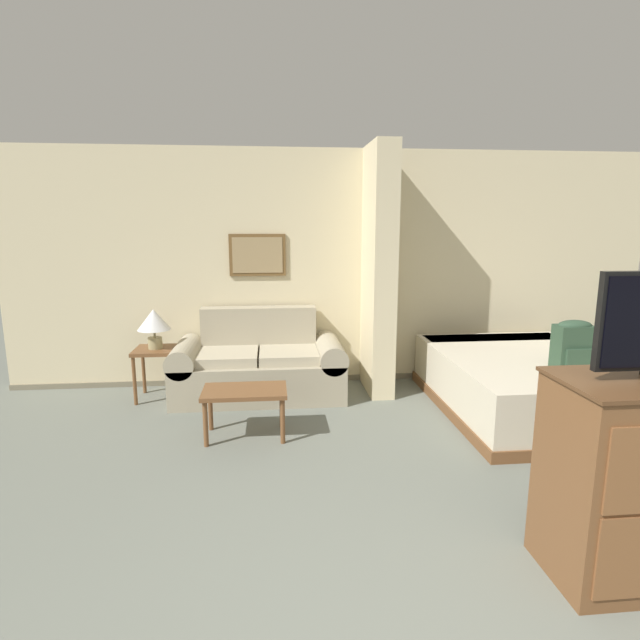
% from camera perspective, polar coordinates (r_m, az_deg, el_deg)
% --- Properties ---
extents(wall_back, '(7.24, 0.16, 2.60)m').
position_cam_1_polar(wall_back, '(5.67, 1.90, 5.87)').
color(wall_back, beige).
rests_on(wall_back, ground_plane).
extents(wall_partition_pillar, '(0.24, 0.73, 2.60)m').
position_cam_1_polar(wall_partition_pillar, '(5.32, 6.71, 5.53)').
color(wall_partition_pillar, beige).
rests_on(wall_partition_pillar, ground_plane).
extents(couch, '(1.79, 0.84, 0.90)m').
position_cam_1_polar(couch, '(5.33, -6.97, -5.21)').
color(couch, tan).
rests_on(couch, ground_plane).
extents(coffee_table, '(0.71, 0.42, 0.42)m').
position_cam_1_polar(coffee_table, '(4.31, -8.59, -8.55)').
color(coffee_table, brown).
rests_on(coffee_table, ground_plane).
extents(side_table, '(0.43, 0.43, 0.53)m').
position_cam_1_polar(side_table, '(5.43, -18.22, -4.07)').
color(side_table, brown).
rests_on(side_table, ground_plane).
extents(table_lamp, '(0.33, 0.33, 0.41)m').
position_cam_1_polar(table_lamp, '(5.35, -18.46, -0.19)').
color(table_lamp, tan).
rests_on(table_lamp, side_table).
extents(bed, '(1.68, 2.13, 0.54)m').
position_cam_1_polar(bed, '(5.30, 22.59, -6.57)').
color(bed, brown).
rests_on(bed, ground_plane).
extents(backpack, '(0.32, 0.22, 0.43)m').
position_cam_1_polar(backpack, '(4.88, 26.97, -2.44)').
color(backpack, '#2D4733').
rests_on(backpack, bed).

